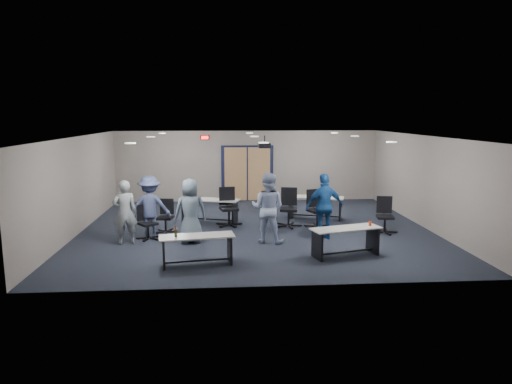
{
  "coord_description": "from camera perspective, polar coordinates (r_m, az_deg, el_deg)",
  "views": [
    {
      "loc": [
        -0.93,
        -12.9,
        3.3
      ],
      "look_at": [
        -0.01,
        -0.3,
        1.15
      ],
      "focal_mm": 32.0,
      "sensor_mm": 36.0,
      "label": 1
    }
  ],
  "objects": [
    {
      "name": "table_back_left",
      "position": [
        14.15,
        -5.78,
        -1.82
      ],
      "size": [
        1.9,
        1.11,
        0.73
      ],
      "rotation": [
        0.0,
        0.0,
        -0.3
      ],
      "color": "beige",
      "rests_on": "floor"
    },
    {
      "name": "ceiling",
      "position": [
        12.95,
        -0.04,
        6.98
      ],
      "size": [
        10.0,
        9.0,
        0.04
      ],
      "primitive_type": "cube",
      "color": "white",
      "rests_on": "back_wall"
    },
    {
      "name": "left_wall",
      "position": [
        13.67,
        -21.44,
        0.77
      ],
      "size": [
        0.04,
        9.0,
        2.7
      ],
      "primitive_type": "cube",
      "color": "gray",
      "rests_on": "floor"
    },
    {
      "name": "person_back",
      "position": [
        12.65,
        -13.12,
        -1.8
      ],
      "size": [
        1.13,
        0.71,
        1.69
      ],
      "primitive_type": "imported",
      "rotation": [
        0.0,
        0.0,
        3.21
      ],
      "color": "#475280",
      "rests_on": "floor"
    },
    {
      "name": "double_door",
      "position": [
        17.54,
        -1.09,
        2.27
      ],
      "size": [
        2.0,
        0.07,
        2.2
      ],
      "color": "black",
      "rests_on": "back_wall"
    },
    {
      "name": "table_back_right",
      "position": [
        14.73,
        7.48,
        -1.46
      ],
      "size": [
        1.84,
        1.1,
        0.71
      ],
      "rotation": [
        0.0,
        0.0,
        -0.32
      ],
      "color": "beige",
      "rests_on": "floor"
    },
    {
      "name": "person_plaid",
      "position": [
        11.92,
        -8.21,
        -2.35
      ],
      "size": [
        0.92,
        0.7,
        1.69
      ],
      "primitive_type": "imported",
      "rotation": [
        0.0,
        0.0,
        3.36
      ],
      "color": "slate",
      "rests_on": "floor"
    },
    {
      "name": "chair_back_b",
      "position": [
        13.65,
        -3.41,
        -1.89
      ],
      "size": [
        0.86,
        0.86,
        1.15
      ],
      "primitive_type": null,
      "rotation": [
        0.0,
        0.0,
        0.21
      ],
      "color": "black",
      "rests_on": "floor"
    },
    {
      "name": "floor",
      "position": [
        13.35,
        -0.04,
        -4.67
      ],
      "size": [
        10.0,
        10.0,
        0.0
      ],
      "primitive_type": "plane",
      "color": "black",
      "rests_on": "ground"
    },
    {
      "name": "front_wall",
      "position": [
        8.68,
        2.1,
        -3.36
      ],
      "size": [
        10.0,
        0.04,
        2.7
      ],
      "primitive_type": "cube",
      "color": "gray",
      "rests_on": "floor"
    },
    {
      "name": "chair_back_c",
      "position": [
        13.56,
        4.11,
        -1.98
      ],
      "size": [
        0.84,
        0.84,
        1.15
      ],
      "primitive_type": null,
      "rotation": [
        0.0,
        0.0,
        -0.17
      ],
      "color": "black",
      "rests_on": "floor"
    },
    {
      "name": "ceiling_can_lights",
      "position": [
        13.2,
        -0.12,
        6.9
      ],
      "size": [
        6.24,
        5.74,
        0.02
      ],
      "primitive_type": null,
      "color": "silver",
      "rests_on": "ceiling"
    },
    {
      "name": "person_gray",
      "position": [
        12.15,
        -16.08,
        -2.46
      ],
      "size": [
        0.69,
        0.55,
        1.67
      ],
      "primitive_type": "imported",
      "rotation": [
        0.0,
        0.0,
        3.42
      ],
      "color": "gray",
      "rests_on": "floor"
    },
    {
      "name": "chair_back_a",
      "position": [
        13.11,
        -11.27,
        -3.01
      ],
      "size": [
        0.67,
        0.67,
        0.94
      ],
      "primitive_type": null,
      "rotation": [
        0.0,
        0.0,
        -0.14
      ],
      "color": "black",
      "rests_on": "floor"
    },
    {
      "name": "table_front_left",
      "position": [
        10.24,
        -7.43,
        -6.53
      ],
      "size": [
        1.71,
        0.78,
        0.91
      ],
      "rotation": [
        0.0,
        0.0,
        0.14
      ],
      "color": "beige",
      "rests_on": "floor"
    },
    {
      "name": "ceiling_projector",
      "position": [
        13.49,
        1.08,
        5.83
      ],
      "size": [
        0.35,
        0.32,
        0.37
      ],
      "color": "black",
      "rests_on": "ceiling"
    },
    {
      "name": "person_lightblue",
      "position": [
        11.83,
        1.48,
        -1.99
      ],
      "size": [
        1.09,
        0.98,
        1.83
      ],
      "primitive_type": "imported",
      "rotation": [
        0.0,
        0.0,
        2.75
      ],
      "color": "#A6B5DC",
      "rests_on": "floor"
    },
    {
      "name": "chair_loose_left",
      "position": [
        12.52,
        -13.35,
        -3.71
      ],
      "size": [
        0.82,
        0.82,
        0.93
      ],
      "primitive_type": null,
      "rotation": [
        0.0,
        0.0,
        0.67
      ],
      "color": "black",
      "rests_on": "floor"
    },
    {
      "name": "back_wall",
      "position": [
        17.54,
        -1.1,
        3.26
      ],
      "size": [
        10.0,
        0.04,
        2.7
      ],
      "primitive_type": "cube",
      "color": "gray",
      "rests_on": "floor"
    },
    {
      "name": "chair_back_d",
      "position": [
        13.54,
        7.7,
        -2.12
      ],
      "size": [
        0.9,
        0.9,
        1.12
      ],
      "primitive_type": null,
      "rotation": [
        0.0,
        0.0,
        0.34
      ],
      "color": "black",
      "rests_on": "floor"
    },
    {
      "name": "person_navy",
      "position": [
        12.29,
        8.56,
        -1.8
      ],
      "size": [
        1.1,
        0.61,
        1.77
      ],
      "primitive_type": "imported",
      "rotation": [
        0.0,
        0.0,
        3.32
      ],
      "color": "#19498B",
      "rests_on": "floor"
    },
    {
      "name": "table_front_right",
      "position": [
        10.99,
        11.18,
        -5.49
      ],
      "size": [
        1.76,
        0.97,
        0.79
      ],
      "rotation": [
        0.0,
        0.0,
        0.26
      ],
      "color": "beige",
      "rests_on": "floor"
    },
    {
      "name": "chair_loose_right",
      "position": [
        13.31,
        15.84,
        -2.83
      ],
      "size": [
        0.75,
        0.75,
        1.02
      ],
      "primitive_type": null,
      "rotation": [
        0.0,
        0.0,
        -0.18
      ],
      "color": "black",
      "rests_on": "floor"
    },
    {
      "name": "right_wall",
      "position": [
        14.34,
        20.32,
        1.22
      ],
      "size": [
        0.04,
        9.0,
        2.7
      ],
      "primitive_type": "cube",
      "color": "gray",
      "rests_on": "floor"
    },
    {
      "name": "exit_sign",
      "position": [
        17.38,
        -6.41,
        6.78
      ],
      "size": [
        0.32,
        0.07,
        0.18
      ],
      "color": "black",
      "rests_on": "back_wall"
    }
  ]
}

